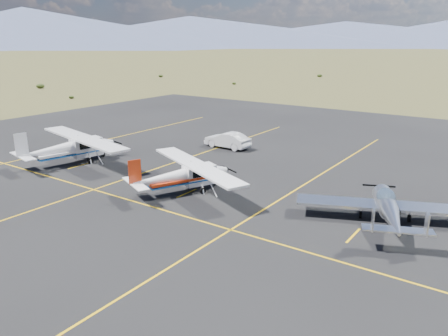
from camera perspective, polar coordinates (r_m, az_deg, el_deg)
ground at (r=27.10m, az=11.61°, el=-4.61°), size 1600.00×1600.00×0.00m
apron at (r=30.33m, az=-0.56°, el=-1.94°), size 72.00×72.00×0.02m
aircraft_low_wing at (r=25.01m, az=20.56°, el=-4.73°), size 7.21×9.44×2.10m
aircraft_cessna at (r=28.31m, az=-5.44°, el=-0.91°), size 7.54×10.00×2.62m
aircraft_plain at (r=36.76m, az=-19.49°, el=2.56°), size 7.45×11.83×2.99m
sedan at (r=39.86m, az=0.44°, el=3.67°), size 1.66×4.41×1.44m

